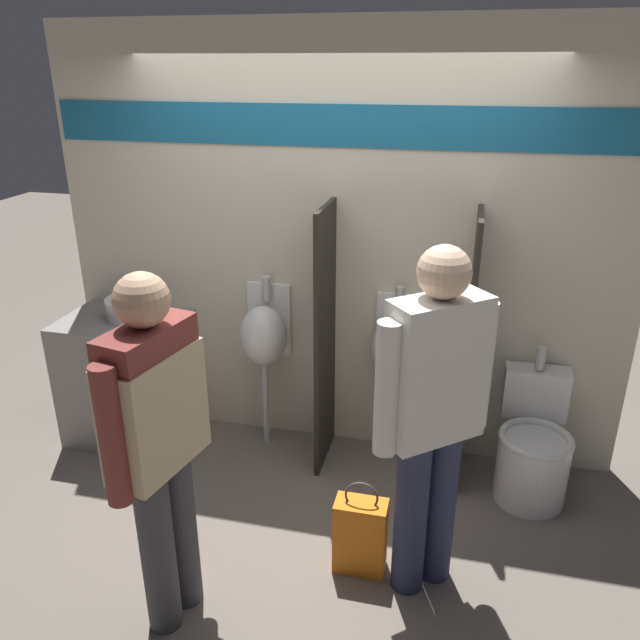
% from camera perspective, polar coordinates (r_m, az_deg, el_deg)
% --- Properties ---
extents(ground_plane, '(16.00, 16.00, 0.00)m').
position_cam_1_polar(ground_plane, '(4.04, -0.58, -14.83)').
color(ground_plane, '#70665B').
extents(display_wall, '(3.65, 0.07, 2.70)m').
position_cam_1_polar(display_wall, '(3.95, 1.45, 6.52)').
color(display_wall, beige).
rests_on(display_wall, ground_plane).
extents(sink_counter, '(0.80, 0.58, 0.88)m').
position_cam_1_polar(sink_counter, '(4.50, -17.05, -5.14)').
color(sink_counter, gray).
rests_on(sink_counter, ground_plane).
extents(sink_basin, '(0.34, 0.34, 0.27)m').
position_cam_1_polar(sink_basin, '(4.32, -16.84, 1.11)').
color(sink_basin, white).
rests_on(sink_basin, sink_counter).
extents(cell_phone, '(0.07, 0.14, 0.01)m').
position_cam_1_polar(cell_phone, '(4.11, -15.61, -0.77)').
color(cell_phone, '#B7B7BC').
rests_on(cell_phone, sink_counter).
extents(divider_near_counter, '(0.03, 0.48, 1.70)m').
position_cam_1_polar(divider_near_counter, '(3.88, 0.46, -1.87)').
color(divider_near_counter, '#28231E').
rests_on(divider_near_counter, ground_plane).
extents(divider_mid, '(0.03, 0.48, 1.70)m').
position_cam_1_polar(divider_mid, '(3.80, 13.31, -3.06)').
color(divider_mid, '#28231E').
rests_on(divider_mid, ground_plane).
extents(urinal_near_counter, '(0.31, 0.30, 1.17)m').
position_cam_1_polar(urinal_near_counter, '(4.10, -5.16, -1.43)').
color(urinal_near_counter, silver).
rests_on(urinal_near_counter, ground_plane).
extents(urinal_far, '(0.31, 0.30, 1.17)m').
position_cam_1_polar(urinal_far, '(3.93, 6.95, -2.61)').
color(urinal_far, silver).
rests_on(urinal_far, ground_plane).
extents(toilet, '(0.43, 0.59, 0.88)m').
position_cam_1_polar(toilet, '(4.02, 18.87, -11.25)').
color(toilet, white).
rests_on(toilet, ground_plane).
extents(person_in_vest, '(0.30, 0.59, 1.71)m').
position_cam_1_polar(person_in_vest, '(2.77, -14.68, -10.02)').
color(person_in_vest, '#3D3D42').
rests_on(person_in_vest, ground_plane).
extents(person_with_lanyard, '(0.50, 0.44, 1.76)m').
position_cam_1_polar(person_with_lanyard, '(2.90, 10.28, -8.41)').
color(person_with_lanyard, '#282D4C').
rests_on(person_with_lanyard, ground_plane).
extents(shopping_bag, '(0.27, 0.15, 0.54)m').
position_cam_1_polar(shopping_bag, '(3.38, 3.71, -19.04)').
color(shopping_bag, orange).
rests_on(shopping_bag, ground_plane).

